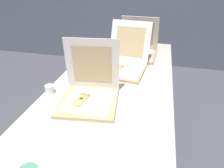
{
  "coord_description": "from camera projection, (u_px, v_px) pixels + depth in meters",
  "views": [
    {
      "loc": [
        0.31,
        -0.81,
        1.49
      ],
      "look_at": [
        0.02,
        0.41,
        0.78
      ],
      "focal_mm": 32.92,
      "sensor_mm": 36.0,
      "label": 1
    }
  ],
  "objects": [
    {
      "name": "table",
      "position": [
        114.0,
        86.0,
        1.63
      ],
      "size": [
        0.89,
        2.06,
        0.72
      ],
      "color": "beige",
      "rests_on": "ground"
    },
    {
      "name": "pizza_box_front",
      "position": [
        89.0,
        93.0,
        1.34
      ],
      "size": [
        0.41,
        0.41,
        0.39
      ],
      "rotation": [
        0.0,
        0.0,
        0.12
      ],
      "color": "tan",
      "rests_on": "table"
    },
    {
      "name": "pizza_box_middle",
      "position": [
        124.0,
        64.0,
        1.77
      ],
      "size": [
        0.41,
        0.53,
        0.37
      ],
      "rotation": [
        0.0,
        0.0,
        -0.09
      ],
      "color": "tan",
      "rests_on": "table"
    },
    {
      "name": "pizza_box_back",
      "position": [
        137.0,
        50.0,
        2.06
      ],
      "size": [
        0.38,
        0.38,
        0.37
      ],
      "rotation": [
        0.0,
        0.0,
        -0.04
      ],
      "color": "tan",
      "rests_on": "table"
    },
    {
      "name": "cup_white_near_center",
      "position": [
        72.0,
        79.0,
        1.57
      ],
      "size": [
        0.06,
        0.06,
        0.06
      ],
      "primitive_type": "cylinder",
      "color": "white",
      "rests_on": "table"
    },
    {
      "name": "cup_white_mid",
      "position": [
        77.0,
        74.0,
        1.65
      ],
      "size": [
        0.06,
        0.06,
        0.06
      ],
      "primitive_type": "cylinder",
      "color": "white",
      "rests_on": "table"
    },
    {
      "name": "cup_white_near_left",
      "position": [
        50.0,
        89.0,
        1.44
      ],
      "size": [
        0.06,
        0.06,
        0.06
      ],
      "primitive_type": "cylinder",
      "color": "white",
      "rests_on": "table"
    },
    {
      "name": "cup_white_far",
      "position": [
        97.0,
        58.0,
        1.94
      ],
      "size": [
        0.06,
        0.06,
        0.06
      ],
      "primitive_type": "cylinder",
      "color": "white",
      "rests_on": "table"
    }
  ]
}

